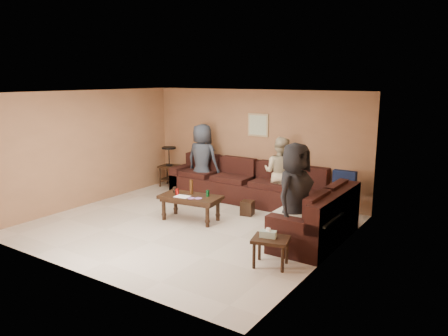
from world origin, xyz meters
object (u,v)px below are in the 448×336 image
object	(u,v)px
waste_bin	(247,208)
person_middle	(280,173)
end_table_left	(169,166)
person_right	(295,196)
side_table_right	(270,241)
sectional_sofa	(264,197)
person_left	(202,160)
coffee_table	(190,199)

from	to	relation	value
waste_bin	person_middle	size ratio (longest dim) A/B	0.19
end_table_left	waste_bin	bearing A→B (deg)	-18.71
person_right	waste_bin	bearing A→B (deg)	62.02
side_table_right	waste_bin	bearing A→B (deg)	128.52
sectional_sofa	person_left	distance (m)	2.07
sectional_sofa	waste_bin	world-z (taller)	sectional_sofa
coffee_table	waste_bin	xyz separation A→B (m)	(0.76, 0.90, -0.28)
end_table_left	person_left	xyz separation A→B (m)	(1.20, -0.18, 0.32)
coffee_table	person_middle	xyz separation A→B (m)	(1.06, 1.75, 0.35)
side_table_right	waste_bin	xyz separation A→B (m)	(-1.54, 1.93, -0.24)
coffee_table	end_table_left	world-z (taller)	end_table_left
sectional_sofa	coffee_table	size ratio (longest dim) A/B	3.69
sectional_sofa	coffee_table	distance (m)	1.58
sectional_sofa	coffee_table	xyz separation A→B (m)	(-0.98, -1.23, 0.10)
person_left	person_middle	distance (m)	2.03
end_table_left	person_right	xyz separation A→B (m)	(4.43, -2.02, 0.34)
end_table_left	side_table_right	xyz separation A→B (m)	(4.47, -2.93, -0.15)
end_table_left	side_table_right	bearing A→B (deg)	-33.21
end_table_left	person_right	bearing A→B (deg)	-24.55
sectional_sofa	person_right	size ratio (longest dim) A/B	2.66
end_table_left	waste_bin	xyz separation A→B (m)	(2.93, -0.99, -0.39)
side_table_right	person_middle	xyz separation A→B (m)	(-1.24, 2.79, 0.39)
side_table_right	sectional_sofa	bearing A→B (deg)	120.35
waste_bin	person_left	size ratio (longest dim) A/B	0.17
end_table_left	person_middle	world-z (taller)	person_middle
waste_bin	person_right	world-z (taller)	person_right
person_right	person_left	bearing A→B (deg)	66.87
coffee_table	side_table_right	size ratio (longest dim) A/B	2.02
waste_bin	side_table_right	bearing A→B (deg)	-51.48
sectional_sofa	person_middle	size ratio (longest dim) A/B	3.02
sectional_sofa	person_middle	xyz separation A→B (m)	(0.08, 0.52, 0.44)
waste_bin	sectional_sofa	bearing A→B (deg)	57.38
sectional_sofa	coffee_table	world-z (taller)	sectional_sofa
end_table_left	waste_bin	size ratio (longest dim) A/B	3.49
side_table_right	person_left	size ratio (longest dim) A/B	0.37
person_right	end_table_left	bearing A→B (deg)	72.00
coffee_table	end_table_left	xyz separation A→B (m)	(-2.17, 1.89, 0.11)
end_table_left	person_right	distance (m)	4.88
person_left	coffee_table	bearing A→B (deg)	117.01
sectional_sofa	person_left	world-z (taller)	person_left
coffee_table	waste_bin	world-z (taller)	coffee_table
person_left	waste_bin	bearing A→B (deg)	152.45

